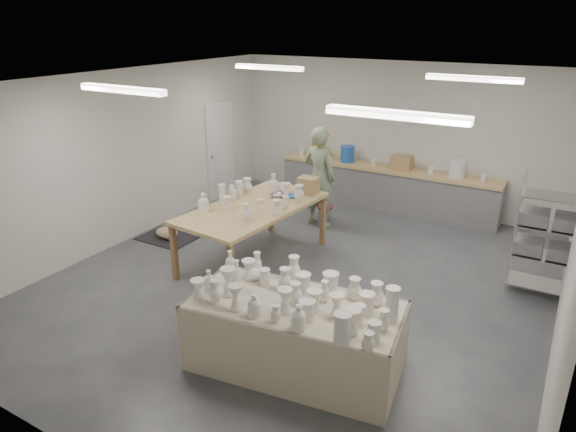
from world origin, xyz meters
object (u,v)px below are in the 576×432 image
Objects in this scene: red_stool at (325,208)px; potter at (320,177)px; work_table at (259,205)px; drying_table at (295,333)px.

potter is at bearing -90.00° from red_stool.
work_table is at bearing 95.46° from potter.
drying_table is 4.67m from red_stool.
potter reaches higher than red_stool.
potter is 0.76m from red_stool.
drying_table is at bearing -68.05° from red_stool.
potter is (0.18, 1.84, 0.01)m from work_table.
work_table is at bearing 123.24° from drying_table.
red_stool is at bearing 90.51° from work_table.
drying_table is at bearing -43.56° from work_table.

